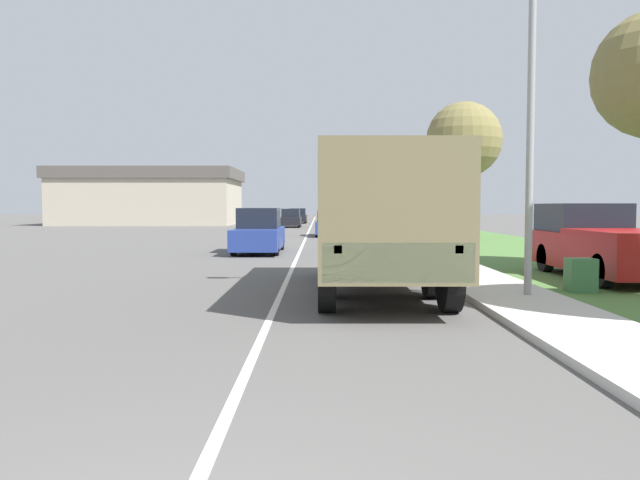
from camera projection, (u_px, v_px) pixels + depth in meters
The scene contains 14 objects.
ground_plane at pixel (309, 232), 42.45m from camera, with size 180.00×180.00×0.00m, color #565451.
lane_centre_stripe at pixel (309, 232), 42.45m from camera, with size 0.12×120.00×0.00m.
sidewalk_right at pixel (375, 231), 42.44m from camera, with size 1.80×120.00×0.12m.
grass_strip_right at pixel (439, 232), 42.44m from camera, with size 7.00×120.00×0.02m.
military_truck at pixel (377, 213), 12.91m from camera, with size 2.39×7.61×2.83m.
car_nearest_ahead at pixel (260, 233), 24.09m from camera, with size 1.73×4.85×1.72m.
car_second_ahead at pixel (332, 224), 37.32m from camera, with size 1.88×4.60×1.53m.
car_third_ahead at pixel (292, 219), 52.83m from camera, with size 1.71×4.22×1.56m.
car_fourth_ahead at pixel (298, 216), 65.22m from camera, with size 1.86×4.77×1.55m.
pickup_truck at pixel (603, 243), 15.42m from camera, with size 1.97×5.17×1.85m.
lamp_post at pixel (522, 56), 11.59m from camera, with size 1.69×0.24×7.58m.
tree_far_right at pixel (465, 140), 34.08m from camera, with size 4.12×4.12×7.47m.
utility_box at pixel (582, 275), 12.87m from camera, with size 0.55×0.45×0.70m.
building_distant at pixel (151, 197), 60.61m from camera, with size 17.03×11.20×5.36m.
Camera 1 is at (0.80, -2.42, 1.80)m, focal length 35.00 mm.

